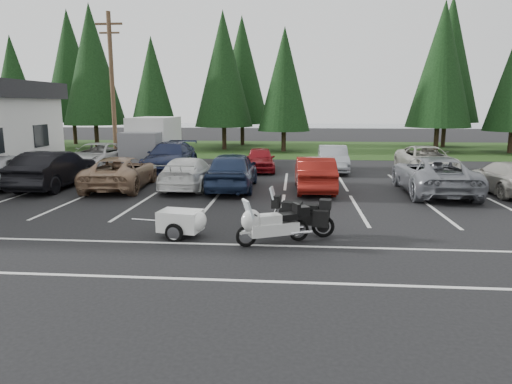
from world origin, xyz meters
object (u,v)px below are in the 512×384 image
object	(u,v)px
utility_pole	(112,87)
car_near_4	(232,171)
car_near_5	(315,174)
car_near_3	(189,173)
car_near_0	(8,170)
car_far_4	(426,160)
car_near_2	(121,172)
car_far_0	(97,156)
car_far_2	(260,159)
car_far_1	(170,157)
cargo_trailer	(180,224)
car_near_6	(433,175)
car_far_3	(333,159)
car_near_1	(54,169)
adventure_motorcycle	(297,212)
box_truck	(150,141)
touring_motorcycle	(273,221)
car_near_7	(507,177)

from	to	relation	value
utility_pole	car_near_4	xyz separation A→B (m)	(8.20, -7.46, -3.86)
car_near_5	car_near_3	bearing A→B (deg)	-2.98
car_near_0	car_far_4	bearing A→B (deg)	-166.16
car_near_2	car_far_0	distance (m)	6.71
car_far_2	car_far_4	distance (m)	9.04
utility_pole	car_near_2	xyz separation A→B (m)	(3.22, -7.58, -3.99)
car_near_4	car_far_0	distance (m)	10.21
car_far_1	car_near_2	bearing A→B (deg)	-97.10
utility_pole	car_near_2	distance (m)	9.15
car_near_3	car_far_2	distance (m)	6.31
car_far_1	cargo_trailer	world-z (taller)	car_far_1
car_near_6	car_far_3	world-z (taller)	car_near_6
car_near_1	car_near_6	size ratio (longest dim) A/B	0.90
car_near_5	adventure_motorcycle	distance (m)	7.10
car_near_5	car_far_1	size ratio (longest dim) A/B	0.82
car_near_4	car_near_5	xyz separation A→B (m)	(3.57, 0.02, -0.10)
box_truck	cargo_trailer	distance (m)	16.45
car_far_0	car_near_2	bearing A→B (deg)	-53.30
box_truck	car_far_4	bearing A→B (deg)	-8.02
box_truck	car_near_6	xyz separation A→B (m)	(14.70, -8.12, -0.67)
box_truck	car_far_0	size ratio (longest dim) A/B	1.02
utility_pole	car_far_1	world-z (taller)	utility_pole
car_far_4	cargo_trailer	xyz separation A→B (m)	(-10.26, -13.12, -0.35)
car_near_0	car_near_3	bearing A→B (deg)	-179.98
car_near_0	cargo_trailer	world-z (taller)	car_near_0
car_near_3	adventure_motorcycle	world-z (taller)	adventure_motorcycle
car_far_3	car_far_4	xyz separation A→B (m)	(4.99, -0.25, 0.02)
car_far_2	car_far_3	distance (m)	4.05
car_near_1	car_far_0	distance (m)	5.89
utility_pole	touring_motorcycle	xyz separation A→B (m)	(10.38, -15.33, -4.06)
car_near_1	car_near_5	xyz separation A→B (m)	(11.54, 0.33, -0.09)
car_near_0	car_near_1	world-z (taller)	car_near_1
utility_pole	car_near_1	world-z (taller)	utility_pole
box_truck	car_far_2	size ratio (longest dim) A/B	1.43
car_near_0	car_far_3	bearing A→B (deg)	-160.25
box_truck	car_near_0	distance (m)	9.15
car_near_6	car_far_2	distance (m)	9.77
cargo_trailer	adventure_motorcycle	size ratio (longest dim) A/B	0.72
utility_pole	adventure_motorcycle	bearing A→B (deg)	-52.78
car_far_2	car_near_3	bearing A→B (deg)	-120.97
car_near_1	car_far_3	bearing A→B (deg)	-154.35
car_far_1	adventure_motorcycle	distance (m)	14.33
car_near_1	car_near_5	distance (m)	11.54
box_truck	car_near_1	size ratio (longest dim) A/B	1.10
car_far_0	car_far_2	distance (m)	9.35
car_near_0	car_near_1	distance (m)	2.22
car_far_2	utility_pole	bearing A→B (deg)	164.43
car_near_7	car_far_1	bearing A→B (deg)	-22.31
car_near_6	adventure_motorcycle	size ratio (longest dim) A/B	2.43
car_near_5	car_far_3	xyz separation A→B (m)	(1.25, 5.93, -0.03)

